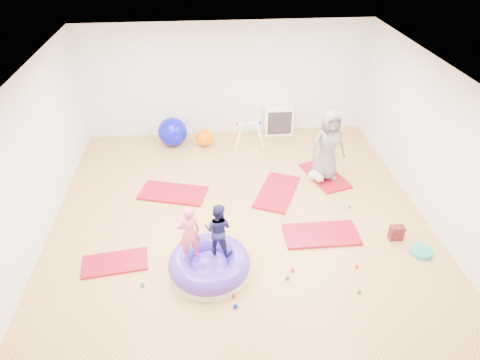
{
  "coord_description": "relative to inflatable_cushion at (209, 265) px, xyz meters",
  "views": [
    {
      "loc": [
        -0.59,
        -6.03,
        5.07
      ],
      "look_at": [
        0.0,
        0.3,
        0.9
      ],
      "focal_mm": 32.0,
      "sensor_mm": 36.0,
      "label": 1
    }
  ],
  "objects": [
    {
      "name": "room",
      "position": [
        0.61,
        1.02,
        1.24
      ],
      "size": [
        7.01,
        8.01,
        2.81
      ],
      "color": "tan",
      "rests_on": "ground"
    },
    {
      "name": "gym_mat_front_left",
      "position": [
        -1.57,
        0.34,
        -0.14
      ],
      "size": [
        1.12,
        0.66,
        0.04
      ],
      "primitive_type": "cube",
      "rotation": [
        0.0,
        0.0,
        0.13
      ],
      "color": "maroon",
      "rests_on": "ground"
    },
    {
      "name": "gym_mat_mid_left",
      "position": [
        -0.68,
        2.28,
        -0.13
      ],
      "size": [
        1.47,
        1.01,
        0.06
      ],
      "primitive_type": "cube",
      "rotation": [
        0.0,
        0.0,
        -0.28
      ],
      "color": "maroon",
      "rests_on": "ground"
    },
    {
      "name": "gym_mat_center_back",
      "position": [
        1.46,
        2.12,
        -0.13
      ],
      "size": [
        1.15,
        1.49,
        0.06
      ],
      "primitive_type": "cube",
      "rotation": [
        0.0,
        0.0,
        1.15
      ],
      "color": "maroon",
      "rests_on": "ground"
    },
    {
      "name": "gym_mat_right",
      "position": [
        2.03,
        0.72,
        -0.13
      ],
      "size": [
        1.33,
        0.67,
        0.06
      ],
      "primitive_type": "cube",
      "rotation": [
        0.0,
        0.0,
        -0.01
      ],
      "color": "maroon",
      "rests_on": "ground"
    },
    {
      "name": "gym_mat_rear_right",
      "position": [
        2.6,
        2.64,
        -0.14
      ],
      "size": [
        0.94,
        1.35,
        0.05
      ],
      "primitive_type": "cube",
      "rotation": [
        0.0,
        0.0,
        1.86
      ],
      "color": "maroon",
      "rests_on": "ground"
    },
    {
      "name": "inflatable_cushion",
      "position": [
        0.0,
        0.0,
        0.0
      ],
      "size": [
        1.32,
        1.32,
        0.42
      ],
      "rotation": [
        0.0,
        0.0,
        0.32
      ],
      "color": "silver",
      "rests_on": "ground"
    },
    {
      "name": "child_pink",
      "position": [
        -0.28,
        0.04,
        0.71
      ],
      "size": [
        0.4,
        0.32,
        0.97
      ],
      "primitive_type": "imported",
      "rotation": [
        0.0,
        0.0,
        3.42
      ],
      "color": "#FE5E83",
      "rests_on": "inflatable_cushion"
    },
    {
      "name": "child_navy",
      "position": [
        0.16,
        0.12,
        0.68
      ],
      "size": [
        0.54,
        0.49,
        0.93
      ],
      "primitive_type": "imported",
      "rotation": [
        0.0,
        0.0,
        2.78
      ],
      "color": "#1A1C52",
      "rests_on": "inflatable_cushion"
    },
    {
      "name": "adult_caregiver",
      "position": [
        2.57,
        2.57,
        0.66
      ],
      "size": [
        0.82,
        0.61,
        1.54
      ],
      "primitive_type": "imported",
      "rotation": [
        0.0,
        0.0,
        0.17
      ],
      "color": "slate",
      "rests_on": "gym_mat_rear_right"
    },
    {
      "name": "infant",
      "position": [
        2.38,
        2.45,
        0.01
      ],
      "size": [
        0.39,
        0.4,
        0.23
      ],
      "color": "#9CCBE3",
      "rests_on": "gym_mat_rear_right"
    },
    {
      "name": "ball_pit_balls",
      "position": [
        1.34,
        -0.01,
        -0.13
      ],
      "size": [
        3.93,
        2.32,
        0.07
      ],
      "color": "#287D3D",
      "rests_on": "ground"
    },
    {
      "name": "exercise_ball_blue",
      "position": [
        -0.74,
        4.42,
        0.19
      ],
      "size": [
        0.71,
        0.71,
        0.71
      ],
      "primitive_type": "sphere",
      "color": "#0909D2",
      "rests_on": "ground"
    },
    {
      "name": "exercise_ball_orange",
      "position": [
        0.02,
        4.31,
        0.05
      ],
      "size": [
        0.43,
        0.43,
        0.43
      ],
      "primitive_type": "sphere",
      "color": "#FF6A02",
      "rests_on": "ground"
    },
    {
      "name": "infant_play_gym",
      "position": [
        1.1,
        4.31,
        0.22
      ],
      "size": [
        0.74,
        0.71,
        0.57
      ],
      "rotation": [
        0.0,
        0.0,
        -0.13
      ],
      "color": "white",
      "rests_on": "ground"
    },
    {
      "name": "cube_shelf",
      "position": [
        1.93,
        4.81,
        0.19
      ],
      "size": [
        0.71,
        0.35,
        0.71
      ],
      "color": "white",
      "rests_on": "ground"
    },
    {
      "name": "balance_disc",
      "position": [
        3.62,
        0.11,
        -0.12
      ],
      "size": [
        0.38,
        0.38,
        0.08
      ],
      "primitive_type": "cylinder",
      "color": "teal",
      "rests_on": "ground"
    },
    {
      "name": "backpack",
      "position": [
        3.33,
        0.52,
        -0.02
      ],
      "size": [
        0.24,
        0.15,
        0.28
      ],
      "primitive_type": "cube",
      "rotation": [
        0.0,
        0.0,
        -0.03
      ],
      "color": "#AA2535",
      "rests_on": "ground"
    },
    {
      "name": "yellow_toy",
      "position": [
        -0.15,
        0.03,
        -0.15
      ],
      "size": [
        0.21,
        0.21,
        0.03
      ],
      "primitive_type": "cylinder",
      "color": "#FFFD00",
      "rests_on": "ground"
    }
  ]
}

